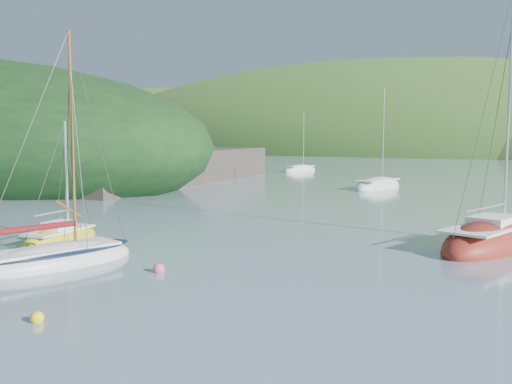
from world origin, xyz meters
The scene contains 7 objects.
ground centered at (0.00, 0.00, 0.00)m, with size 700.00×700.00×0.00m, color #73939F.
daysailer_white centered at (-5.54, 2.19, 0.22)m, with size 3.55×6.78×9.92m.
sloop_red centered at (8.31, 15.54, 0.23)m, with size 4.72×9.15×12.90m.
sailboat_yellow centered at (-9.59, 5.50, 0.16)m, with size 2.85×5.09×6.38m.
distant_sloop_a centered at (-6.67, 40.09, 0.18)m, with size 3.52×7.67×10.56m.
distant_sloop_c centered at (-25.45, 58.98, 0.16)m, with size 3.34×6.74×9.20m.
mooring_buoys centered at (2.29, 3.72, 0.12)m, with size 12.34×12.88×0.46m.
Camera 1 is at (13.16, -12.22, 5.14)m, focal length 40.00 mm.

